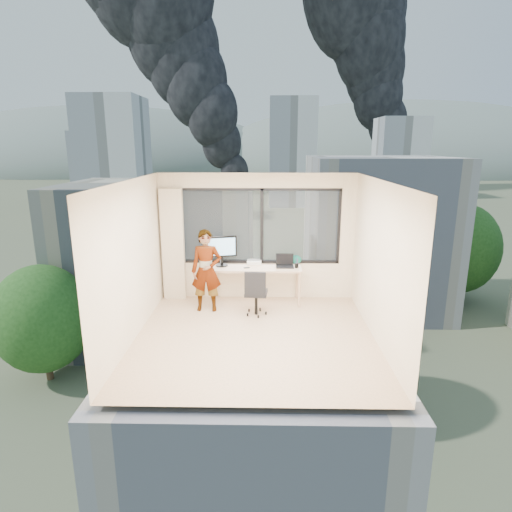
{
  "coord_description": "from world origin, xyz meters",
  "views": [
    {
      "loc": [
        0.15,
        -6.6,
        3.13
      ],
      "look_at": [
        0.0,
        1.0,
        1.15
      ],
      "focal_mm": 29.93,
      "sensor_mm": 36.0,
      "label": 1
    }
  ],
  "objects_px": {
    "chair": "(256,292)",
    "handbag": "(296,260)",
    "person": "(206,271)",
    "desk": "(257,285)",
    "monitor": "(222,251)",
    "laptop": "(285,262)",
    "game_console": "(254,262)"
  },
  "relations": [
    {
      "from": "person",
      "to": "game_console",
      "type": "distance_m",
      "value": 1.14
    },
    {
      "from": "monitor",
      "to": "laptop",
      "type": "height_order",
      "value": "monitor"
    },
    {
      "from": "chair",
      "to": "monitor",
      "type": "height_order",
      "value": "monitor"
    },
    {
      "from": "game_console",
      "to": "desk",
      "type": "bearing_deg",
      "value": -77.61
    },
    {
      "from": "person",
      "to": "handbag",
      "type": "xyz_separation_m",
      "value": [
        1.76,
        0.69,
        0.05
      ]
    },
    {
      "from": "person",
      "to": "handbag",
      "type": "relative_size",
      "value": 6.56
    },
    {
      "from": "person",
      "to": "game_console",
      "type": "height_order",
      "value": "person"
    },
    {
      "from": "laptop",
      "to": "handbag",
      "type": "height_order",
      "value": "laptop"
    },
    {
      "from": "desk",
      "to": "chair",
      "type": "distance_m",
      "value": 0.67
    },
    {
      "from": "monitor",
      "to": "handbag",
      "type": "bearing_deg",
      "value": -8.04
    },
    {
      "from": "desk",
      "to": "handbag",
      "type": "xyz_separation_m",
      "value": [
        0.8,
        0.24,
        0.47
      ]
    },
    {
      "from": "desk",
      "to": "game_console",
      "type": "height_order",
      "value": "game_console"
    },
    {
      "from": "person",
      "to": "game_console",
      "type": "relative_size",
      "value": 5.42
    },
    {
      "from": "desk",
      "to": "laptop",
      "type": "distance_m",
      "value": 0.75
    },
    {
      "from": "monitor",
      "to": "desk",
      "type": "bearing_deg",
      "value": -20.3
    },
    {
      "from": "game_console",
      "to": "laptop",
      "type": "height_order",
      "value": "laptop"
    },
    {
      "from": "desk",
      "to": "laptop",
      "type": "height_order",
      "value": "laptop"
    },
    {
      "from": "chair",
      "to": "monitor",
      "type": "bearing_deg",
      "value": 138.88
    },
    {
      "from": "monitor",
      "to": "game_console",
      "type": "bearing_deg",
      "value": 1.4
    },
    {
      "from": "chair",
      "to": "handbag",
      "type": "bearing_deg",
      "value": 53.27
    },
    {
      "from": "desk",
      "to": "game_console",
      "type": "relative_size",
      "value": 6.13
    },
    {
      "from": "desk",
      "to": "monitor",
      "type": "height_order",
      "value": "monitor"
    },
    {
      "from": "monitor",
      "to": "laptop",
      "type": "distance_m",
      "value": 1.3
    },
    {
      "from": "person",
      "to": "game_console",
      "type": "bearing_deg",
      "value": 36.39
    },
    {
      "from": "game_console",
      "to": "handbag",
      "type": "xyz_separation_m",
      "value": [
        0.85,
        -0.02,
        0.06
      ]
    },
    {
      "from": "laptop",
      "to": "game_console",
      "type": "bearing_deg",
      "value": 157.27
    },
    {
      "from": "monitor",
      "to": "game_console",
      "type": "distance_m",
      "value": 0.74
    },
    {
      "from": "game_console",
      "to": "laptop",
      "type": "bearing_deg",
      "value": -21.2
    },
    {
      "from": "chair",
      "to": "game_console",
      "type": "distance_m",
      "value": 0.98
    },
    {
      "from": "desk",
      "to": "person",
      "type": "xyz_separation_m",
      "value": [
        -0.96,
        -0.44,
        0.42
      ]
    },
    {
      "from": "chair",
      "to": "person",
      "type": "height_order",
      "value": "person"
    },
    {
      "from": "desk",
      "to": "person",
      "type": "height_order",
      "value": "person"
    }
  ]
}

